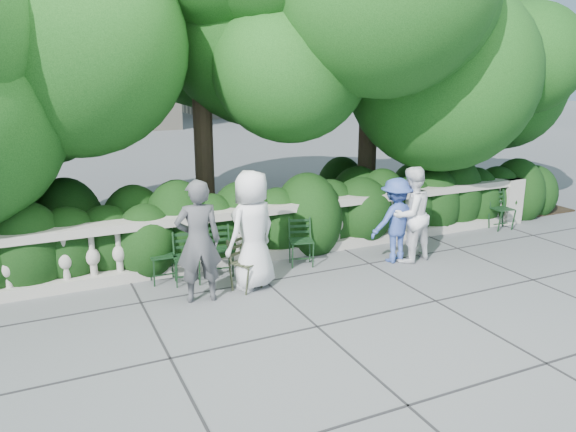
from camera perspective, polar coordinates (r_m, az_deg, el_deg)
name	(u,v)px	position (r m, az deg, el deg)	size (l,w,h in m)	color
ground	(315,294)	(8.72, 2.81, -7.92)	(90.00, 90.00, 0.00)	#52555A
balustrade	(269,233)	(10.09, -1.93, -1.74)	(12.00, 0.44, 1.00)	#9E998E
shrub_hedge	(246,240)	(11.30, -4.31, -2.50)	(15.00, 2.60, 1.70)	black
tree_canopy	(272,35)	(11.22, -1.65, 17.93)	(15.04, 6.52, 6.78)	#3F3023
chair_a	(189,287)	(9.13, -10.06, -7.07)	(0.44, 0.48, 0.84)	black
chair_b	(222,278)	(9.40, -6.69, -6.27)	(0.44, 0.48, 0.84)	black
chair_c	(166,285)	(9.27, -12.30, -6.84)	(0.44, 0.48, 0.84)	black
chair_d	(303,268)	(9.78, 1.48, -5.30)	(0.44, 0.48, 0.84)	black
chair_f	(505,231)	(12.77, 21.15, -1.41)	(0.44, 0.48, 0.84)	black
chair_weathered	(254,291)	(8.82, -3.47, -7.66)	(0.44, 0.48, 0.84)	black
person_businessman	(252,230)	(8.70, -3.64, -1.43)	(0.92, 0.60, 1.87)	white
person_woman_grey	(198,241)	(8.29, -9.09, -2.56)	(0.67, 0.44, 1.84)	#46474C
person_casual_man	(411,215)	(10.12, 12.34, 0.14)	(0.83, 0.65, 1.71)	white
person_older_blue	(396,220)	(10.08, 10.88, -0.43)	(0.98, 0.56, 1.51)	#344C9C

